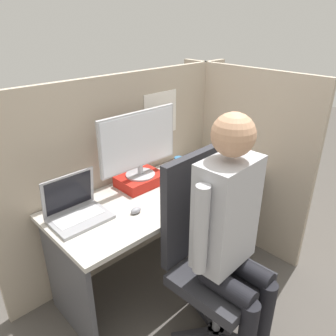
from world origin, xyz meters
The scene contains 13 objects.
ground_plane centered at (0.00, 0.00, 0.00)m, with size 12.00×12.00×0.00m, color #514C47.
cubicle_panel_back centered at (0.00, 0.66, 0.73)m, with size 2.06×0.05×1.46m.
cubicle_panel_right centered at (0.81, 0.25, 0.73)m, with size 0.04×1.26×1.46m.
desk centered at (0.00, 0.32, 0.55)m, with size 1.56×0.63×0.71m.
paper_box centered at (-0.05, 0.48, 0.75)m, with size 0.31×0.23×0.07m.
monitor centered at (-0.05, 0.48, 1.03)m, with size 0.61×0.20×0.45m.
laptop centered at (-0.59, 0.41, 0.76)m, with size 0.33×0.25×0.26m.
mouse centered at (-0.30, 0.21, 0.73)m, with size 0.07×0.05×0.04m.
stapler centered at (0.69, 0.38, 0.74)m, with size 0.05×0.13×0.06m.
carrot_toy centered at (0.37, 0.10, 0.74)m, with size 0.05×0.12×0.05m.
office_chair centered at (-0.12, -0.20, 0.56)m, with size 0.52×0.56×1.12m.
person centered at (-0.13, -0.36, 0.82)m, with size 0.48×0.42×1.41m.
coffee_mug centered at (0.34, 0.49, 0.76)m, with size 0.07×0.07×0.09m.
Camera 1 is at (-1.32, -1.13, 1.80)m, focal length 35.00 mm.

